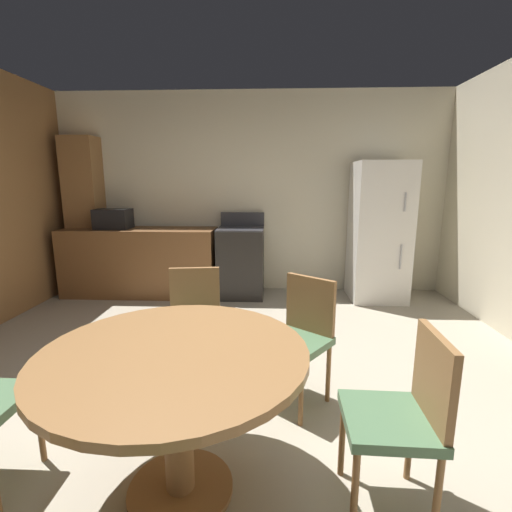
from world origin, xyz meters
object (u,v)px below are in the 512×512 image
oven_range (241,261)px  chair_north (195,319)px  refrigerator (379,232)px  microwave (113,219)px  chair_northeast (300,332)px  chair_east (404,411)px  dining_table (176,381)px

oven_range → chair_north: size_ratio=1.26×
refrigerator → microwave: bearing=179.2°
chair_north → chair_northeast: same height
refrigerator → oven_range: bearing=178.3°
chair_east → microwave: bearing=-48.4°
dining_table → chair_northeast: (0.64, 0.82, -0.10)m
microwave → chair_east: microwave is taller
oven_range → chair_east: oven_range is taller
refrigerator → chair_east: size_ratio=2.02×
dining_table → chair_north: chair_north is taller
refrigerator → chair_north: size_ratio=2.02×
chair_northeast → oven_range: bearing=-127.7°
oven_range → chair_east: bearing=-72.6°
refrigerator → chair_north: 2.90m
oven_range → dining_table: size_ratio=0.89×
microwave → chair_north: bearing=-54.8°
oven_range → chair_north: oven_range is taller
chair_northeast → chair_east: bearing=63.1°
chair_east → dining_table: bearing=0.0°
oven_range → dining_table: oven_range is taller
microwave → chair_northeast: microwave is taller
dining_table → chair_north: (-0.13, 1.04, -0.10)m
oven_range → chair_northeast: bearing=-75.6°
chair_northeast → refrigerator: bearing=-168.6°
microwave → chair_east: size_ratio=0.51×
oven_range → refrigerator: refrigerator is taller
dining_table → chair_east: chair_east is taller
oven_range → chair_north: (-0.17, -2.18, 0.03)m
refrigerator → chair_east: bearing=-103.5°
microwave → dining_table: size_ratio=0.36×
refrigerator → dining_table: bearing=-119.8°
oven_range → microwave: bearing=-179.9°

